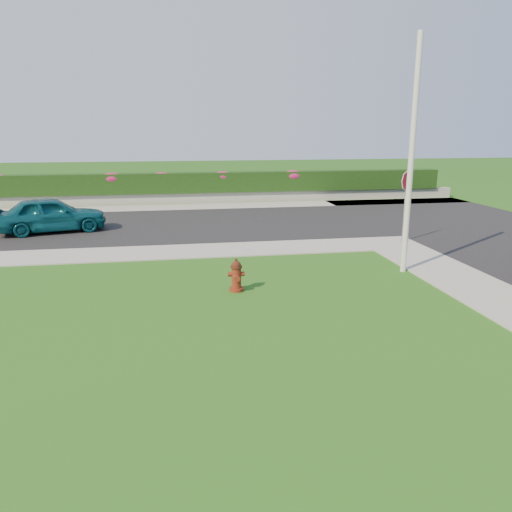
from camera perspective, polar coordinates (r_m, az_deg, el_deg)
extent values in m
plane|color=black|center=(8.59, -3.59, -13.68)|extent=(120.00, 120.00, 0.00)
cube|color=black|center=(22.33, -20.55, 3.02)|extent=(26.00, 8.00, 0.04)
cube|color=gray|center=(17.82, -26.55, -0.25)|extent=(24.00, 2.00, 0.04)
cube|color=gray|center=(18.72, 15.01, 1.42)|extent=(2.00, 2.00, 0.04)
cube|color=gray|center=(26.86, -10.20, 5.47)|extent=(34.00, 2.00, 0.04)
cube|color=gray|center=(28.30, -10.22, 6.48)|extent=(34.00, 0.40, 0.60)
cube|color=black|center=(28.30, -10.29, 8.21)|extent=(32.00, 0.90, 1.10)
cylinder|color=#511F0C|center=(12.83, -2.25, -3.82)|extent=(0.36, 0.36, 0.09)
cylinder|color=#511F0C|center=(12.73, -2.26, -2.45)|extent=(0.25, 0.25, 0.56)
cylinder|color=#32180D|center=(12.66, -2.27, -1.24)|extent=(0.30, 0.30, 0.05)
sphere|color=#32180D|center=(12.65, -2.28, -1.10)|extent=(0.25, 0.25, 0.25)
cylinder|color=#32180D|center=(12.61, -2.28, -0.49)|extent=(0.07, 0.07, 0.07)
cylinder|color=#511F0C|center=(12.70, -2.99, -2.10)|extent=(0.11, 0.12, 0.12)
cylinder|color=#511F0C|center=(12.72, -1.55, -2.05)|extent=(0.11, 0.12, 0.12)
cylinder|color=#511F0C|center=(12.58, -2.20, -2.56)|extent=(0.17, 0.14, 0.16)
imported|color=#0B4856|center=(21.48, -22.36, 4.41)|extent=(4.41, 2.64, 1.41)
cylinder|color=silver|center=(14.67, 17.33, 10.67)|extent=(0.16, 0.16, 6.53)
cylinder|color=slate|center=(18.85, 16.61, 4.91)|extent=(0.06, 0.06, 2.31)
cylinder|color=#B10B25|center=(18.71, 16.85, 8.24)|extent=(0.57, 0.41, 0.67)
cylinder|color=white|center=(18.71, 16.85, 8.24)|extent=(0.59, 0.42, 0.71)
ellipsoid|color=#B71F67|center=(28.34, -16.14, 8.51)|extent=(1.23, 0.79, 0.61)
ellipsoid|color=#B71F67|center=(28.17, -10.74, 8.86)|extent=(1.04, 0.67, 0.52)
ellipsoid|color=#B71F67|center=(28.32, -3.87, 9.06)|extent=(1.14, 0.74, 0.57)
ellipsoid|color=#B71F67|center=(29.02, 4.23, 9.14)|extent=(1.26, 0.81, 0.63)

